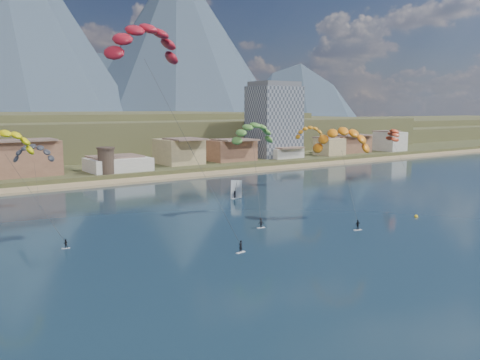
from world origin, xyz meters
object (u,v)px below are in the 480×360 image
object	(u,v)px
apartment_tower	(274,120)
kitesurfer_green	(253,131)
kitesurfer_red	(144,37)
buoy	(416,216)
kitesurfer_orange	(342,136)
kitesurfer_yellow	(5,139)
windsurfer	(235,193)
watchtower	(106,160)

from	to	relation	value
apartment_tower	kitesurfer_green	xyz separation A→B (m)	(-72.50, -83.10, 0.39)
kitesurfer_red	buoy	world-z (taller)	kitesurfer_red
kitesurfer_red	buoy	size ratio (longest dim) A/B	49.04
kitesurfer_orange	kitesurfer_green	xyz separation A→B (m)	(-12.80, 13.77, 0.94)
apartment_tower	kitesurfer_yellow	xyz separation A→B (m)	(-120.92, -77.07, -0.06)
kitesurfer_red	kitesurfer_yellow	distance (m)	29.80
kitesurfer_red	kitesurfer_yellow	size ratio (longest dim) A/B	1.79
kitesurfer_yellow	buoy	size ratio (longest dim) A/B	27.43
kitesurfer_red	kitesurfer_orange	bearing A→B (deg)	-5.55
kitesurfer_green	windsurfer	bearing A→B (deg)	66.95
kitesurfer_orange	buoy	world-z (taller)	kitesurfer_orange
windsurfer	buoy	bearing A→B (deg)	-65.37
kitesurfer_green	windsurfer	xyz separation A→B (m)	(7.61, 17.88, -16.74)
kitesurfer_orange	buoy	xyz separation A→B (m)	(13.50, -9.14, -17.13)
apartment_tower	kitesurfer_green	size ratio (longest dim) A/B	1.43
kitesurfer_orange	buoy	distance (m)	23.65
apartment_tower	windsurfer	xyz separation A→B (m)	(-64.89, -65.23, -16.35)
watchtower	kitesurfer_yellow	distance (m)	76.04
kitesurfer_yellow	kitesurfer_red	bearing A→B (deg)	-39.48
buoy	kitesurfer_orange	bearing A→B (deg)	145.90
kitesurfer_yellow	buoy	world-z (taller)	kitesurfer_yellow
kitesurfer_green	buoy	bearing A→B (deg)	-41.06
kitesurfer_red	buoy	distance (m)	66.70
kitesurfer_green	buoy	xyz separation A→B (m)	(26.30, -22.91, -18.07)
kitesurfer_yellow	kitesurfer_orange	distance (m)	64.35
watchtower	kitesurfer_orange	distance (m)	86.02
kitesurfer_red	windsurfer	bearing A→B (deg)	36.70
kitesurfer_orange	watchtower	bearing A→B (deg)	103.77
kitesurfer_orange	kitesurfer_green	distance (m)	18.83
buoy	apartment_tower	bearing A→B (deg)	66.45
watchtower	kitesurfer_green	distance (m)	70.51
buoy	kitesurfer_yellow	bearing A→B (deg)	158.83
watchtower	buoy	size ratio (longest dim) A/B	10.84
watchtower	kitesurfer_red	world-z (taller)	kitesurfer_red
kitesurfer_yellow	buoy	xyz separation A→B (m)	(74.72, -28.94, -17.62)
windsurfer	buoy	world-z (taller)	windsurfer
kitesurfer_yellow	apartment_tower	bearing A→B (deg)	32.51
watchtower	kitesurfer_red	distance (m)	86.43
watchtower	windsurfer	xyz separation A→B (m)	(15.11, -51.23, -4.90)
apartment_tower	kitesurfer_green	bearing A→B (deg)	-131.10
kitesurfer_red	kitesurfer_yellow	world-z (taller)	kitesurfer_red
watchtower	kitesurfer_red	size ratio (longest dim) A/B	0.22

